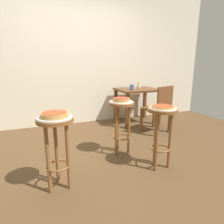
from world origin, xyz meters
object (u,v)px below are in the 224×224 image
object	(u,v)px
stool_middle	(56,139)
condiment_shaker	(134,87)
pizza_leftside	(121,100)
cup_far_edge	(139,85)
cup_near_edge	(132,87)
wooden_chair	(159,107)
serving_plate_foreground	(163,108)
pizza_middle	(55,115)
pizza_foreground	(163,107)
dining_table	(137,95)
stool_leftside	(121,117)
stool_foreground	(161,126)
serving_plate_middle	(55,118)
serving_plate_leftside	(121,102)

from	to	relation	value
stool_middle	condiment_shaker	distance (m)	2.46
pizza_leftside	cup_far_edge	world-z (taller)	cup_far_edge
cup_near_edge	wooden_chair	size ratio (longest dim) A/B	0.12
cup_near_edge	wooden_chair	world-z (taller)	wooden_chair
serving_plate_foreground	pizza_middle	distance (m)	1.17
stool_middle	pizza_foreground	bearing A→B (deg)	-1.14
cup_near_edge	condiment_shaker	size ratio (longest dim) A/B	1.28
pizza_leftside	dining_table	world-z (taller)	pizza_leftside
stool_leftside	serving_plate_foreground	bearing A→B (deg)	-60.91
stool_foreground	serving_plate_middle	bearing A→B (deg)	178.86
pizza_leftside	stool_middle	bearing A→B (deg)	-151.34
serving_plate_leftside	cup_far_edge	world-z (taller)	cup_far_edge
pizza_foreground	stool_leftside	distance (m)	0.63
stool_leftside	serving_plate_leftside	world-z (taller)	serving_plate_leftside
serving_plate_foreground	cup_near_edge	size ratio (longest dim) A/B	3.00
serving_plate_leftside	cup_near_edge	distance (m)	1.35
serving_plate_middle	stool_leftside	world-z (taller)	serving_plate_middle
serving_plate_foreground	pizza_foreground	xyz separation A→B (m)	(0.00, 0.00, 0.02)
pizza_middle	cup_near_edge	bearing A→B (deg)	44.96
pizza_foreground	pizza_middle	size ratio (longest dim) A/B	1.03
cup_near_edge	cup_far_edge	world-z (taller)	cup_far_edge
serving_plate_middle	stool_leftside	distance (m)	1.04
pizza_leftside	cup_near_edge	world-z (taller)	cup_near_edge
pizza_leftside	stool_leftside	bearing A→B (deg)	180.00
stool_middle	cup_far_edge	size ratio (longest dim) A/B	6.19
stool_leftside	cup_far_edge	world-z (taller)	cup_far_edge
cup_near_edge	stool_middle	bearing A→B (deg)	-135.04
serving_plate_middle	serving_plate_leftside	size ratio (longest dim) A/B	1.04
dining_table	stool_middle	bearing A→B (deg)	-136.22
serving_plate_middle	dining_table	size ratio (longest dim) A/B	0.40
pizza_middle	stool_leftside	bearing A→B (deg)	28.66
stool_middle	serving_plate_leftside	world-z (taller)	serving_plate_leftside
stool_foreground	wooden_chair	xyz separation A→B (m)	(0.69, 1.05, -0.06)
serving_plate_leftside	pizza_leftside	distance (m)	0.03
pizza_foreground	pizza_leftside	size ratio (longest dim) A/B	1.19
stool_leftside	dining_table	bearing A→B (deg)	53.68
wooden_chair	serving_plate_middle	bearing A→B (deg)	-151.25
stool_leftside	serving_plate_leftside	distance (m)	0.21
serving_plate_middle	serving_plate_leftside	bearing A→B (deg)	28.66
stool_middle	wooden_chair	world-z (taller)	wooden_chair
stool_foreground	condiment_shaker	size ratio (longest dim) A/B	9.02
pizza_foreground	stool_leftside	xyz separation A→B (m)	(-0.28, 0.51, -0.23)
serving_plate_foreground	stool_foreground	bearing A→B (deg)	0.00
stool_leftside	dining_table	distance (m)	1.54
pizza_foreground	pizza_leftside	distance (m)	0.58
pizza_foreground	dining_table	world-z (taller)	pizza_foreground
serving_plate_foreground	stool_leftside	bearing A→B (deg)	119.09
pizza_leftside	serving_plate_leftside	bearing A→B (deg)	90.00
stool_middle	cup_far_edge	distance (m)	2.72
pizza_foreground	serving_plate_leftside	size ratio (longest dim) A/B	0.84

